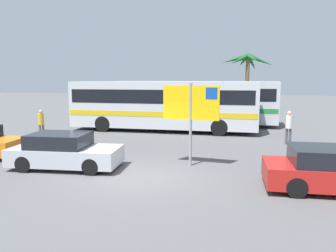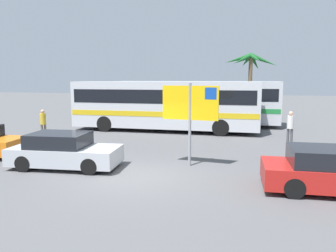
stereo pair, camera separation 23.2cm
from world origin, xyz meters
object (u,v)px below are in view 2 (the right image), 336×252
ferry_sign (191,106)px  pedestrian_by_bus (43,121)px  bus_rear_coach (195,100)px  pedestrian_crossing_lot (290,125)px  car_silver (64,151)px  car_red (335,171)px  bus_front_coach (165,103)px

ferry_sign → pedestrian_by_bus: size_ratio=1.96×
bus_rear_coach → pedestrian_crossing_lot: size_ratio=6.87×
car_silver → car_red: bearing=-8.3°
bus_front_coach → pedestrian_crossing_lot: bearing=-22.3°
pedestrian_crossing_lot → bus_rear_coach: bearing=-115.8°
pedestrian_crossing_lot → ferry_sign: bearing=-17.7°
bus_rear_coach → ferry_sign: bearing=-82.3°
bus_front_coach → pedestrian_crossing_lot: bus_front_coach is taller
bus_front_coach → ferry_sign: size_ratio=3.70×
ferry_sign → pedestrian_by_bus: ferry_sign is taller
ferry_sign → pedestrian_crossing_lot: 6.89m
bus_front_coach → bus_rear_coach: bearing=66.1°
car_silver → pedestrian_crossing_lot: (8.93, 6.57, 0.38)m
ferry_sign → pedestrian_crossing_lot: ferry_sign is taller
bus_front_coach → ferry_sign: ferry_sign is taller
bus_rear_coach → ferry_sign: 11.67m
car_red → bus_rear_coach: bearing=113.0°
ferry_sign → car_red: 5.34m
bus_front_coach → car_red: bearing=-53.0°
car_silver → car_red: 9.35m
car_silver → car_red: (9.33, -0.65, 0.00)m
bus_rear_coach → bus_front_coach: bearing=-113.9°
ferry_sign → car_red: ferry_sign is taller
car_silver → pedestrian_crossing_lot: bearing=32.0°
ferry_sign → car_silver: size_ratio=0.76×
bus_front_coach → pedestrian_crossing_lot: size_ratio=6.87×
bus_front_coach → pedestrian_by_bus: (-6.09, -4.19, -0.82)m
pedestrian_by_bus → bus_rear_coach: bearing=-70.2°
bus_front_coach → pedestrian_crossing_lot: (7.31, -2.99, -0.77)m
bus_rear_coach → pedestrian_by_bus: bus_rear_coach is taller
car_silver → pedestrian_by_bus: bearing=125.4°
bus_front_coach → pedestrian_by_bus: 7.44m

